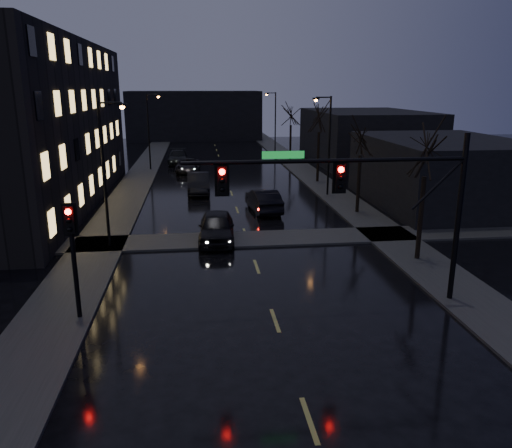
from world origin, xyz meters
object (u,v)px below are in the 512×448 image
object	(u,v)px
oncoming_car_b	(198,183)
oncoming_car_c	(188,165)
oncoming_car_d	(178,157)
lead_car	(264,200)
oncoming_car_a	(216,227)

from	to	relation	value
oncoming_car_b	oncoming_car_c	size ratio (longest dim) A/B	0.98
oncoming_car_d	lead_car	distance (m)	24.93
oncoming_car_b	lead_car	distance (m)	8.40
oncoming_car_b	oncoming_car_c	distance (m)	10.91
oncoming_car_b	lead_car	world-z (taller)	oncoming_car_b
oncoming_car_c	oncoming_car_d	size ratio (longest dim) A/B	0.95
oncoming_car_d	lead_car	world-z (taller)	lead_car
oncoming_car_a	lead_car	world-z (taller)	oncoming_car_a
oncoming_car_c	lead_car	distance (m)	18.74
oncoming_car_a	oncoming_car_d	size ratio (longest dim) A/B	0.90
lead_car	oncoming_car_b	bearing A→B (deg)	-62.76
oncoming_car_c	oncoming_car_d	world-z (taller)	oncoming_car_d
oncoming_car_a	oncoming_car_b	size ratio (longest dim) A/B	0.97
oncoming_car_b	lead_car	bearing A→B (deg)	-57.26
oncoming_car_a	lead_car	xyz separation A→B (m)	(3.66, 6.76, -0.03)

